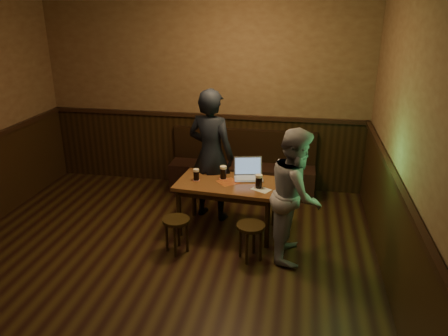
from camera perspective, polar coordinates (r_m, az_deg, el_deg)
room at (r=4.29m, az=-10.89°, el=-1.01°), size 5.04×6.04×2.84m
bench at (r=6.75m, az=2.39°, el=-0.56°), size 2.20×0.50×0.95m
pub_table at (r=5.47m, az=0.52°, el=-2.72°), size 1.31×0.82×0.68m
stool_left at (r=5.14m, az=-6.24°, el=-7.47°), size 0.35×0.35×0.43m
stool_right at (r=4.97m, az=3.50°, el=-8.29°), size 0.38×0.38×0.44m
pint_left at (r=5.47m, az=-3.65°, el=-0.87°), size 0.10×0.10×0.15m
pint_mid at (r=5.50m, az=-0.10°, el=-0.58°), size 0.11×0.11×0.17m
pint_right at (r=5.25m, az=4.57°, el=-1.74°), size 0.11×0.11×0.17m
laptop at (r=5.56m, az=3.19°, el=-0.63°), size 0.41×0.36×0.25m
menu at (r=5.24m, az=4.86°, el=-2.81°), size 0.27×0.24×0.00m
person_suit at (r=5.75m, az=-1.70°, el=1.70°), size 0.74×0.59×1.77m
person_grey at (r=4.94m, az=9.35°, el=-3.43°), size 0.59×0.75×1.52m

